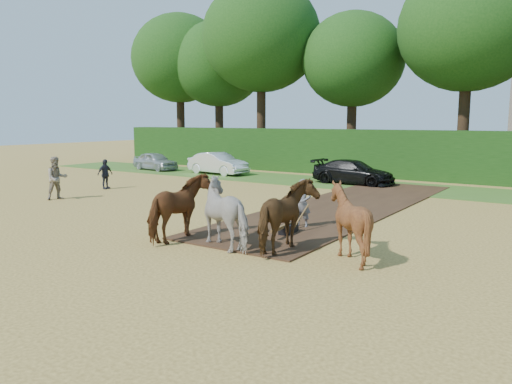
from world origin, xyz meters
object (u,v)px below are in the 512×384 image
at_px(spectator_near, 57,178).
at_px(parked_cars, 408,176).
at_px(plough_team, 260,214).
at_px(spectator_far, 105,174).

xyz_separation_m(spectator_near, parked_cars, (12.23, 12.43, -0.28)).
distance_m(plough_team, parked_cars, 14.58).
height_order(spectator_far, parked_cars, spectator_far).
relative_size(spectator_far, plough_team, 0.24).
bearing_deg(spectator_near, spectator_far, 35.35).
xyz_separation_m(spectator_near, spectator_far, (-1.04, 3.57, -0.19)).
relative_size(spectator_near, plough_team, 0.30).
relative_size(spectator_near, parked_cars, 0.05).
bearing_deg(spectator_near, plough_team, -80.54).
distance_m(spectator_near, parked_cars, 17.44).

